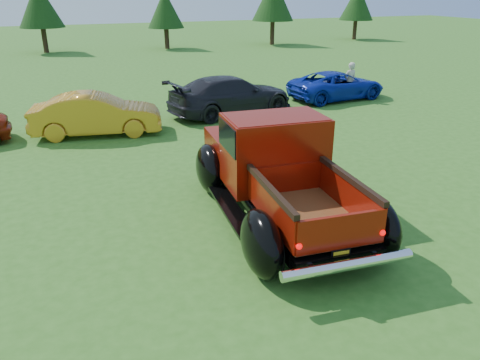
% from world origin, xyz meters
% --- Properties ---
extents(ground, '(120.00, 120.00, 0.00)m').
position_xyz_m(ground, '(0.00, 0.00, 0.00)').
color(ground, '#31631C').
rests_on(ground, ground).
extents(tree_mid_left, '(3.20, 3.20, 5.00)m').
position_xyz_m(tree_mid_left, '(-3.00, 31.00, 3.38)').
color(tree_mid_left, '#332114').
rests_on(tree_mid_left, ground).
extents(tree_mid_right, '(2.82, 2.82, 4.40)m').
position_xyz_m(tree_mid_right, '(6.00, 30.00, 2.97)').
color(tree_mid_right, '#332114').
rests_on(tree_mid_right, ground).
extents(tree_far_east, '(3.07, 3.07, 4.80)m').
position_xyz_m(tree_far_east, '(24.00, 30.50, 3.25)').
color(tree_far_east, '#332114').
rests_on(tree_far_east, ground).
extents(pickup_truck, '(3.09, 5.90, 2.13)m').
position_xyz_m(pickup_truck, '(1.21, 0.47, 1.01)').
color(pickup_truck, black).
rests_on(pickup_truck, ground).
extents(show_car_yellow, '(4.35, 2.17, 1.37)m').
position_xyz_m(show_car_yellow, '(-1.72, 7.80, 0.69)').
color(show_car_yellow, orange).
rests_on(show_car_yellow, ground).
extents(show_car_grey, '(5.28, 2.98, 1.44)m').
position_xyz_m(show_car_grey, '(3.39, 8.78, 0.72)').
color(show_car_grey, black).
rests_on(show_car_grey, ground).
extents(show_car_blue, '(4.49, 2.40, 1.20)m').
position_xyz_m(show_car_blue, '(8.58, 9.45, 0.60)').
color(show_car_blue, '#0E25A1').
rests_on(show_car_blue, ground).
extents(spectator, '(0.61, 0.42, 1.62)m').
position_xyz_m(spectator, '(8.95, 9.05, 0.81)').
color(spectator, '#BBB3A2').
rests_on(spectator, ground).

